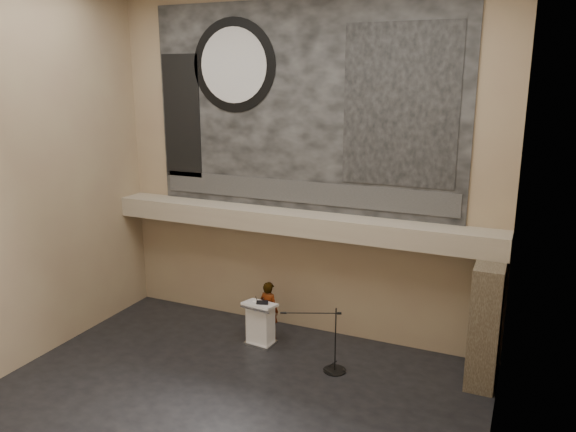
% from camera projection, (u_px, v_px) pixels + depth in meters
% --- Properties ---
extents(floor, '(10.00, 10.00, 0.00)m').
position_uv_depth(floor, '(224.00, 405.00, 11.34)').
color(floor, black).
rests_on(floor, ground).
extents(wall_back, '(10.00, 0.02, 8.50)m').
position_uv_depth(wall_back, '(301.00, 168.00, 13.84)').
color(wall_back, '#8F735B').
rests_on(wall_back, floor).
extents(wall_front, '(10.00, 0.02, 8.50)m').
position_uv_depth(wall_front, '(46.00, 265.00, 6.76)').
color(wall_front, '#8F735B').
rests_on(wall_front, floor).
extents(wall_left, '(0.02, 8.00, 8.50)m').
position_uv_depth(wall_left, '(20.00, 180.00, 12.27)').
color(wall_left, '#8F735B').
rests_on(wall_left, floor).
extents(wall_right, '(0.02, 8.00, 8.50)m').
position_uv_depth(wall_right, '(508.00, 229.00, 8.33)').
color(wall_right, '#8F735B').
rests_on(wall_right, floor).
extents(soffit, '(10.00, 0.80, 0.50)m').
position_uv_depth(soffit, '(295.00, 222.00, 13.81)').
color(soffit, gray).
rests_on(soffit, wall_back).
extents(sprinkler_left, '(0.04, 0.04, 0.06)m').
position_uv_depth(sprinkler_left, '(237.00, 227.00, 14.46)').
color(sprinkler_left, '#B2893D').
rests_on(sprinkler_left, soffit).
extents(sprinkler_right, '(0.04, 0.04, 0.06)m').
position_uv_depth(sprinkler_right, '(368.00, 243.00, 13.08)').
color(sprinkler_right, '#B2893D').
rests_on(sprinkler_right, soffit).
extents(banner, '(8.00, 0.05, 5.00)m').
position_uv_depth(banner, '(301.00, 108.00, 13.46)').
color(banner, black).
rests_on(banner, wall_back).
extents(banner_text_strip, '(7.76, 0.02, 0.55)m').
position_uv_depth(banner_text_strip, '(300.00, 192.00, 13.93)').
color(banner_text_strip, '#313131').
rests_on(banner_text_strip, banner).
extents(banner_clock_rim, '(2.30, 0.02, 2.30)m').
position_uv_depth(banner_clock_rim, '(234.00, 65.00, 13.89)').
color(banner_clock_rim, black).
rests_on(banner_clock_rim, banner).
extents(banner_clock_face, '(1.84, 0.02, 1.84)m').
position_uv_depth(banner_clock_face, '(233.00, 65.00, 13.87)').
color(banner_clock_face, silver).
rests_on(banner_clock_face, banner).
extents(banner_building_print, '(2.60, 0.02, 3.60)m').
position_uv_depth(banner_building_print, '(400.00, 106.00, 12.46)').
color(banner_building_print, black).
rests_on(banner_building_print, banner).
extents(banner_brick_print, '(1.10, 0.02, 3.20)m').
position_uv_depth(banner_brick_print, '(182.00, 117.00, 14.84)').
color(banner_brick_print, black).
rests_on(banner_brick_print, banner).
extents(stone_pier, '(0.60, 1.40, 2.70)m').
position_uv_depth(stone_pier, '(486.00, 322.00, 11.97)').
color(stone_pier, '#403527').
rests_on(stone_pier, floor).
extents(lectern, '(0.82, 0.62, 1.14)m').
position_uv_depth(lectern, '(260.00, 324.00, 13.74)').
color(lectern, silver).
rests_on(lectern, floor).
extents(binder, '(0.36, 0.33, 0.04)m').
position_uv_depth(binder, '(262.00, 303.00, 13.58)').
color(binder, black).
rests_on(binder, lectern).
extents(papers, '(0.25, 0.32, 0.00)m').
position_uv_depth(papers, '(256.00, 303.00, 13.59)').
color(papers, white).
rests_on(papers, lectern).
extents(speaker_person, '(0.61, 0.47, 1.50)m').
position_uv_depth(speaker_person, '(269.00, 310.00, 14.05)').
color(speaker_person, white).
rests_on(speaker_person, floor).
extents(mic_stand, '(1.39, 0.75, 1.52)m').
position_uv_depth(mic_stand, '(333.00, 362.00, 12.58)').
color(mic_stand, black).
rests_on(mic_stand, floor).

